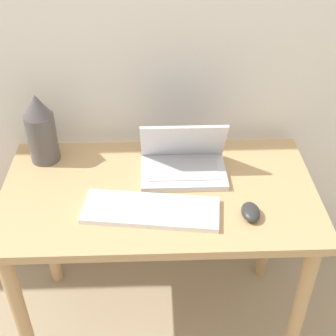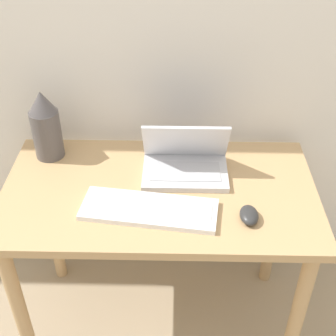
{
  "view_description": "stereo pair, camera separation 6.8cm",
  "coord_description": "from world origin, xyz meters",
  "px_view_note": "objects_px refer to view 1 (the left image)",
  "views": [
    {
      "loc": [
        -0.01,
        -0.92,
        1.7
      ],
      "look_at": [
        0.03,
        0.27,
        0.81
      ],
      "focal_mm": 50.0,
      "sensor_mm": 36.0,
      "label": 1
    },
    {
      "loc": [
        0.06,
        -0.92,
        1.7
      ],
      "look_at": [
        0.03,
        0.27,
        0.81
      ],
      "focal_mm": 50.0,
      "sensor_mm": 36.0,
      "label": 2
    }
  ],
  "objects_px": {
    "laptop": "(183,161)",
    "mouse": "(251,212)",
    "vase": "(41,129)",
    "keyboard": "(151,210)"
  },
  "relations": [
    {
      "from": "keyboard",
      "to": "vase",
      "type": "distance_m",
      "value": 0.5
    },
    {
      "from": "laptop",
      "to": "mouse",
      "type": "height_order",
      "value": "laptop"
    },
    {
      "from": "vase",
      "to": "keyboard",
      "type": "bearing_deg",
      "value": -38.66
    },
    {
      "from": "keyboard",
      "to": "mouse",
      "type": "distance_m",
      "value": 0.31
    },
    {
      "from": "laptop",
      "to": "mouse",
      "type": "distance_m",
      "value": 0.31
    },
    {
      "from": "laptop",
      "to": "keyboard",
      "type": "distance_m",
      "value": 0.24
    },
    {
      "from": "laptop",
      "to": "vase",
      "type": "xyz_separation_m",
      "value": [
        -0.49,
        0.09,
        0.08
      ]
    },
    {
      "from": "keyboard",
      "to": "vase",
      "type": "relative_size",
      "value": 1.71
    },
    {
      "from": "laptop",
      "to": "vase",
      "type": "distance_m",
      "value": 0.51
    },
    {
      "from": "laptop",
      "to": "keyboard",
      "type": "relative_size",
      "value": 0.66
    }
  ]
}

